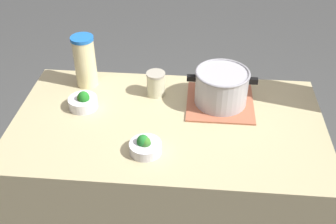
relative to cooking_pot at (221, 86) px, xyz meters
The scene contains 7 objects.
counter_slab 0.62m from the cooking_pot, 145.32° to the right, with size 1.35×0.75×0.94m, color tan.
dish_cloth 0.09m from the cooking_pot, 45.00° to the left, with size 0.30×0.31×0.01m, color #B36344.
cooking_pot is the anchor object (origin of this frame).
lemonade_pitcher 0.65m from the cooking_pot, behind, with size 0.11×0.11×0.25m.
mason_jar 0.30m from the cooking_pot, behind, with size 0.09×0.09×0.12m.
broccoli_bowl_front 0.62m from the cooking_pot, behind, with size 0.13×0.13×0.09m.
broccoli_bowl_center 0.47m from the cooking_pot, 129.90° to the right, with size 0.13×0.13×0.08m.
Camera 1 is at (0.12, -1.38, 2.03)m, focal length 43.65 mm.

